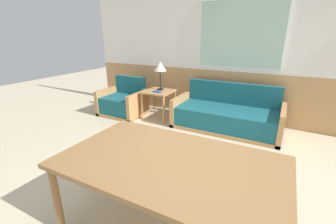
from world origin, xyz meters
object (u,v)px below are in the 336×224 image
at_px(side_table, 159,95).
at_px(dining_table, 170,167).
at_px(table_lamp, 160,67).
at_px(armchair, 123,103).
at_px(couch, 226,116).

distance_m(side_table, dining_table, 2.95).
height_order(side_table, dining_table, dining_table).
height_order(table_lamp, dining_table, table_lamp).
bearing_deg(armchair, side_table, 0.38).
distance_m(armchair, side_table, 0.86).
xyz_separation_m(side_table, dining_table, (1.55, -2.50, 0.18)).
bearing_deg(dining_table, armchair, 135.37).
relative_size(armchair, table_lamp, 1.57).
xyz_separation_m(armchair, dining_table, (2.35, -2.32, 0.42)).
distance_m(side_table, table_lamp, 0.58).
xyz_separation_m(armchair, side_table, (0.80, 0.18, 0.24)).
distance_m(couch, dining_table, 2.62).
bearing_deg(armchair, couch, -5.89).
relative_size(armchair, dining_table, 0.51).
distance_m(armchair, dining_table, 3.33).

